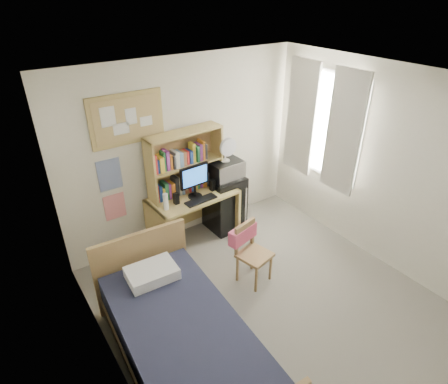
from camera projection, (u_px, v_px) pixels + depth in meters
floor at (279, 313)px, 4.38m from camera, size 3.60×4.20×0.02m
ceiling at (302, 89)px, 3.10m from camera, size 3.60×4.20×0.02m
wall_back at (185, 151)px, 5.24m from camera, size 3.60×0.04×2.60m
wall_left at (115, 295)px, 2.85m from camera, size 0.04×4.20×2.60m
wall_right at (396, 174)px, 4.63m from camera, size 0.04×4.20×2.60m
window_unit at (323, 125)px, 5.32m from camera, size 0.10×1.40×1.70m
curtain_left at (344, 133)px, 5.01m from camera, size 0.04×0.55×1.70m
curtain_right at (301, 118)px, 5.59m from camera, size 0.04×0.55×1.70m
bulletin_board at (127, 119)px, 4.54m from camera, size 0.94×0.03×0.64m
poster_wave at (109, 175)px, 4.72m from camera, size 0.30×0.01×0.42m
poster_japan at (115, 206)px, 4.95m from camera, size 0.28×0.01×0.36m
desk at (194, 218)px, 5.41m from camera, size 1.28×0.69×0.78m
desk_chair at (255, 255)px, 4.66m from camera, size 0.49×0.49×0.81m
mini_fridge at (224, 202)px, 5.71m from camera, size 0.52×0.52×0.87m
bed at (184, 346)px, 3.63m from camera, size 1.20×2.20×0.59m
hutch at (185, 162)px, 5.10m from camera, size 1.10×0.33×0.89m
monitor at (195, 182)px, 5.06m from camera, size 0.43×0.06×0.46m
keyboard at (201, 200)px, 5.07m from camera, size 0.46×0.17×0.02m
speaker_left at (176, 199)px, 4.98m from camera, size 0.07×0.07×0.16m
speaker_right at (213, 185)px, 5.29m from camera, size 0.07×0.07×0.17m
water_bottle at (166, 202)px, 4.84m from camera, size 0.07×0.07×0.23m
hoodie at (243, 234)px, 4.67m from camera, size 0.44×0.22×0.20m
microwave at (225, 169)px, 5.42m from camera, size 0.47×0.36×0.27m
desk_fan at (225, 150)px, 5.27m from camera, size 0.27×0.27×0.32m
pillow at (152, 273)px, 4.01m from camera, size 0.54×0.39×0.12m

